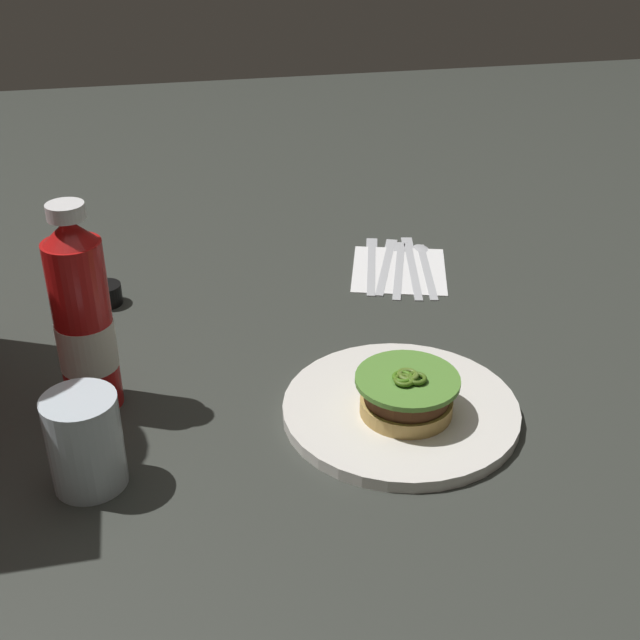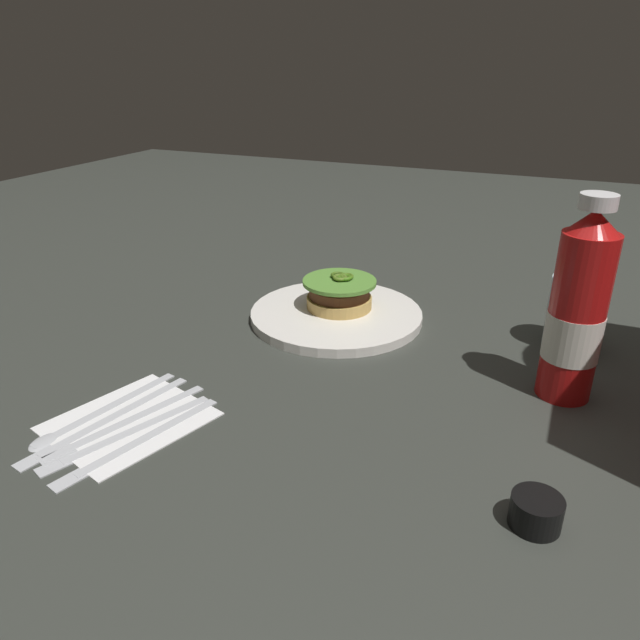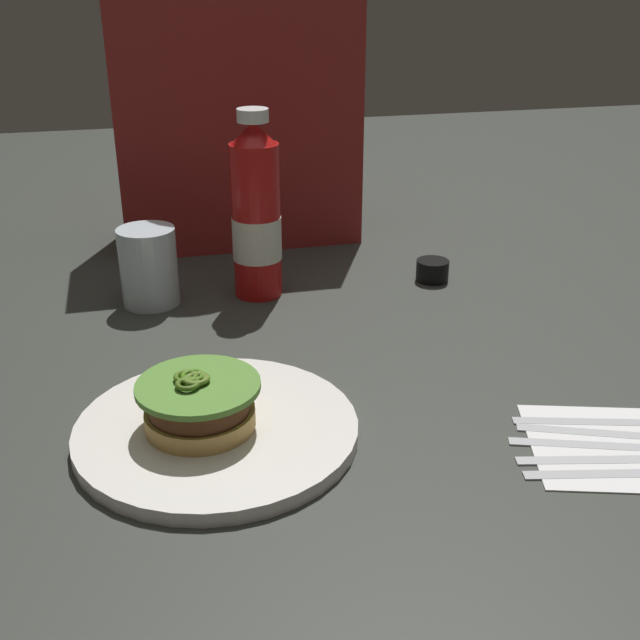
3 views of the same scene
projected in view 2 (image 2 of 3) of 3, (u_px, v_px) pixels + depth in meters
ground_plane at (350, 366)px, 0.79m from camera, size 3.00×3.00×0.00m
dinner_plate at (336, 315)px, 0.93m from camera, size 0.27×0.27×0.01m
burger_sandwich at (339, 293)px, 0.93m from camera, size 0.12×0.12×0.05m
ketchup_bottle at (577, 313)px, 0.68m from camera, size 0.06×0.06×0.25m
water_glass at (575, 313)px, 0.83m from camera, size 0.07×0.07×0.10m
condiment_cup at (536, 512)px, 0.52m from camera, size 0.05×0.05×0.03m
napkin at (129, 421)px, 0.67m from camera, size 0.20×0.18×0.00m
spoon_utensil at (86, 416)px, 0.67m from camera, size 0.19×0.06×0.00m
butter_knife at (98, 422)px, 0.66m from camera, size 0.22×0.06×0.00m
fork_utensil at (113, 425)px, 0.66m from camera, size 0.20×0.08×0.00m
steak_knife at (118, 435)px, 0.64m from camera, size 0.19×0.09×0.00m
table_knife at (130, 443)px, 0.63m from camera, size 0.20×0.07×0.00m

